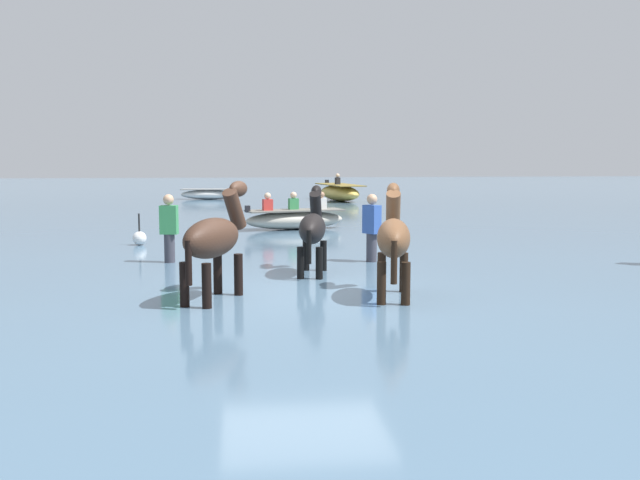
{
  "coord_description": "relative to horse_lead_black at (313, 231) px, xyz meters",
  "views": [
    {
      "loc": [
        -0.97,
        -10.62,
        2.37
      ],
      "look_at": [
        0.5,
        2.38,
        0.84
      ],
      "focal_mm": 41.12,
      "sensor_mm": 36.0,
      "label": 1
    }
  ],
  "objects": [
    {
      "name": "boat_far_inshore",
      "position": [
        3.23,
        19.84,
        -0.38
      ],
      "size": [
        1.95,
        3.89,
        1.2
      ],
      "color": "gold",
      "rests_on": "water_surface"
    },
    {
      "name": "ground_plane",
      "position": [
        -0.29,
        -1.68,
        -1.08
      ],
      "size": [
        120.0,
        120.0,
        0.0
      ],
      "primitive_type": "plane",
      "color": "#666051"
    },
    {
      "name": "boat_mid_outer",
      "position": [
        0.28,
        7.58,
        -0.45
      ],
      "size": [
        2.89,
        1.5,
        1.02
      ],
      "color": "#B2AD9E",
      "rests_on": "water_surface"
    },
    {
      "name": "horse_trailing_bay",
      "position": [
        0.93,
        -2.16,
        0.07
      ],
      "size": [
        0.73,
        1.8,
        1.94
      ],
      "color": "brown",
      "rests_on": "ground"
    },
    {
      "name": "person_onlooker_left",
      "position": [
        1.26,
        1.31,
        -0.21
      ],
      "size": [
        0.35,
        0.38,
        1.63
      ],
      "color": "#383842",
      "rests_on": "ground"
    },
    {
      "name": "boat_distant_west",
      "position": [
        -2.58,
        21.45,
        -0.5
      ],
      "size": [
        2.63,
        1.12,
        0.61
      ],
      "color": "silver",
      "rests_on": "water_surface"
    },
    {
      "name": "water_surface",
      "position": [
        -0.29,
        8.32,
        -0.91
      ],
      "size": [
        90.0,
        90.0,
        0.34
      ],
      "primitive_type": "cube",
      "color": "slate",
      "rests_on": "ground"
    },
    {
      "name": "person_onlooker_right",
      "position": [
        -2.55,
        1.64,
        -0.21
      ],
      "size": [
        0.35,
        0.25,
        1.63
      ],
      "color": "#383842",
      "rests_on": "ground"
    },
    {
      "name": "horse_lead_black",
      "position": [
        0.0,
        0.0,
        0.0
      ],
      "size": [
        0.68,
        1.69,
        1.82
      ],
      "color": "black",
      "rests_on": "ground"
    },
    {
      "name": "channel_buoy",
      "position": [
        -3.47,
        4.42,
        -0.58
      ],
      "size": [
        0.31,
        0.31,
        0.72
      ],
      "color": "silver",
      "rests_on": "water_surface"
    },
    {
      "name": "horse_flank_dark_bay",
      "position": [
        -1.59,
        -2.07,
        0.09
      ],
      "size": [
        1.08,
        1.77,
        1.98
      ],
      "color": "#382319",
      "rests_on": "ground"
    }
  ]
}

